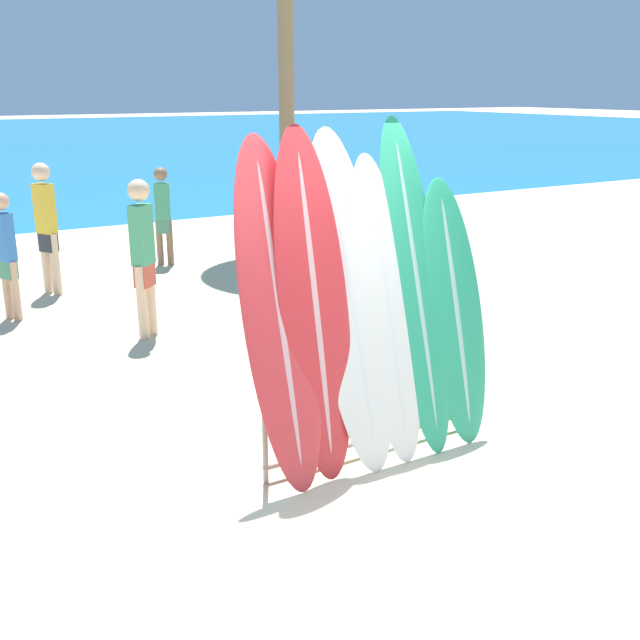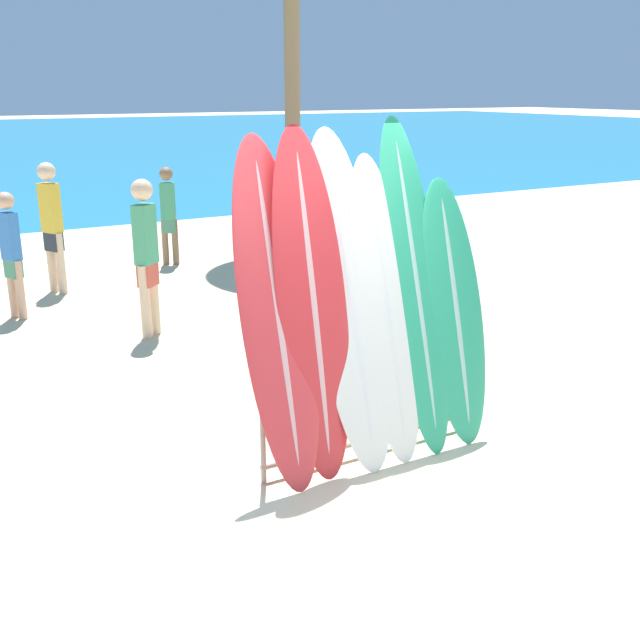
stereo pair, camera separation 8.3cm
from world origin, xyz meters
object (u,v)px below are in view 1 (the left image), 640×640
surfboard_slot_0 (279,315)px  person_far_left (163,212)px  surfboard_slot_5 (454,311)px  surfboard_rack (372,398)px  surfboard_slot_3 (386,309)px  person_mid_beach (143,253)px  surfboard_slot_1 (314,306)px  surfboard_slot_2 (351,301)px  surfboard_slot_4 (415,286)px  person_far_right (46,224)px  person_near_water (6,252)px

surfboard_slot_0 → person_far_left: surfboard_slot_0 is taller
surfboard_slot_5 → person_far_left: 7.13m
surfboard_rack → person_far_left: 7.19m
surfboard_slot_3 → person_far_left: surfboard_slot_3 is taller
surfboard_slot_0 → person_mid_beach: 3.64m
surfboard_slot_0 → surfboard_slot_3: 0.91m
surfboard_rack → surfboard_slot_1: bearing=173.1°
person_mid_beach → surfboard_slot_0: bearing=-134.5°
surfboard_slot_5 → surfboard_slot_2: bearing=174.9°
surfboard_rack → surfboard_slot_4: 0.94m
surfboard_slot_1 → person_far_right: 6.21m
surfboard_slot_2 → person_near_water: (-1.70, 5.10, -0.39)m
surfboard_slot_3 → surfboard_slot_5: bearing=-3.5°
person_far_right → surfboard_slot_1: bearing=157.0°
surfboard_slot_1 → surfboard_slot_5: size_ratio=1.21×
surfboard_slot_2 → surfboard_slot_1: bearing=-172.9°
surfboard_slot_3 → surfboard_slot_5: (0.64, -0.04, -0.10)m
surfboard_slot_3 → surfboard_slot_5: surfboard_slot_3 is taller
person_far_left → surfboard_slot_4: bearing=-67.8°
surfboard_slot_5 → person_mid_beach: 3.95m
surfboard_rack → surfboard_slot_0: size_ratio=0.76×
surfboard_slot_1 → person_mid_beach: surfboard_slot_1 is taller
surfboard_slot_0 → surfboard_slot_3: size_ratio=1.07×
surfboard_slot_5 → surfboard_slot_1: bearing=178.2°
person_near_water → surfboard_slot_1: bearing=168.0°
surfboard_slot_5 → person_far_right: bearing=107.5°
surfboard_rack → surfboard_slot_5: 0.98m
surfboard_rack → surfboard_slot_3: bearing=20.7°
surfboard_slot_3 → person_mid_beach: size_ratio=1.27×
person_near_water → person_far_left: bearing=-80.4°
surfboard_slot_0 → surfboard_slot_1: bearing=-4.9°
surfboard_slot_4 → surfboard_slot_3: bearing=-172.3°
surfboard_rack → person_mid_beach: size_ratio=1.04×
surfboard_slot_5 → person_far_right: (-1.96, 6.21, -0.06)m
surfboard_slot_2 → person_mid_beach: (-0.47, 3.61, -0.26)m
surfboard_slot_5 → surfboard_rack: bearing=-178.7°
surfboard_rack → surfboard_slot_2: surfboard_slot_2 is taller
surfboard_rack → surfboard_slot_3: (0.15, 0.06, 0.68)m
surfboard_slot_0 → surfboard_slot_3: surfboard_slot_0 is taller
surfboard_slot_4 → surfboard_slot_1: bearing=-177.6°
surfboard_slot_3 → surfboard_slot_4: surfboard_slot_4 is taller
surfboard_slot_0 → person_far_right: surfboard_slot_0 is taller
person_far_left → person_mid_beach: bearing=-87.1°
surfboard_slot_4 → surfboard_slot_5: (0.34, -0.08, -0.24)m
person_near_water → person_far_left: (2.63, 1.94, -0.00)m
surfboard_slot_3 → person_far_left: (0.63, 7.08, -0.30)m
surfboard_slot_0 → surfboard_slot_5: surfboard_slot_0 is taller
surfboard_slot_1 → person_far_right: bearing=96.3°
surfboard_slot_1 → person_far_left: bearing=79.9°
person_mid_beach → person_far_left: (1.39, 3.43, -0.13)m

